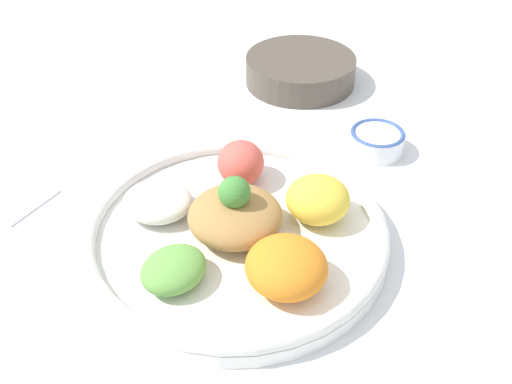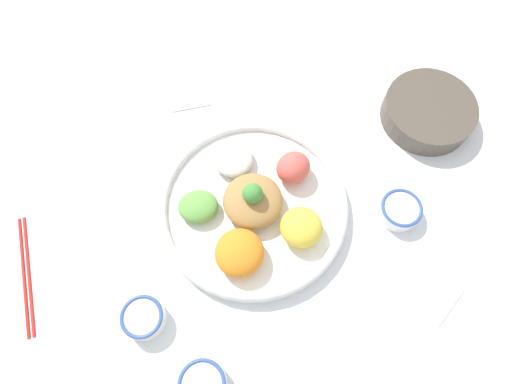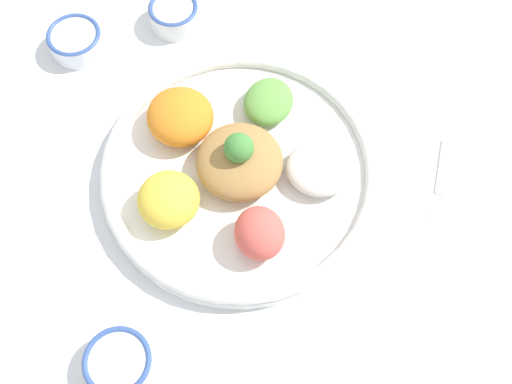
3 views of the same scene
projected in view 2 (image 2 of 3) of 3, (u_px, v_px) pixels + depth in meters
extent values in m
plane|color=white|center=(267.00, 196.00, 0.92)|extent=(2.40, 2.40, 0.00)
cylinder|color=white|center=(253.00, 207.00, 0.90)|extent=(0.40, 0.40, 0.02)
torus|color=white|center=(253.00, 205.00, 0.89)|extent=(0.40, 0.40, 0.02)
ellipsoid|color=#E55B51|center=(293.00, 167.00, 0.90)|extent=(0.10, 0.10, 0.06)
ellipsoid|color=white|center=(233.00, 158.00, 0.92)|extent=(0.12, 0.11, 0.04)
ellipsoid|color=#6BAD4C|center=(198.00, 207.00, 0.87)|extent=(0.07, 0.08, 0.04)
ellipsoid|color=orange|center=(239.00, 253.00, 0.83)|extent=(0.12, 0.12, 0.06)
ellipsoid|color=yellow|center=(301.00, 227.00, 0.85)|extent=(0.12, 0.12, 0.06)
ellipsoid|color=#AD7F47|center=(253.00, 201.00, 0.87)|extent=(0.12, 0.12, 0.05)
sphere|color=#478E3D|center=(253.00, 193.00, 0.84)|extent=(0.04, 0.04, 0.04)
cylinder|color=white|center=(203.00, 384.00, 0.76)|extent=(0.09, 0.09, 0.04)
torus|color=#38569E|center=(202.00, 384.00, 0.75)|extent=(0.09, 0.09, 0.01)
cylinder|color=maroon|center=(202.00, 384.00, 0.75)|extent=(0.07, 0.07, 0.00)
cylinder|color=white|center=(399.00, 211.00, 0.89)|extent=(0.09, 0.09, 0.03)
torus|color=#38569E|center=(402.00, 208.00, 0.88)|extent=(0.09, 0.09, 0.01)
cylinder|color=white|center=(401.00, 208.00, 0.88)|extent=(0.07, 0.07, 0.00)
cylinder|color=white|center=(144.00, 318.00, 0.81)|extent=(0.08, 0.08, 0.04)
torus|color=#38569E|center=(142.00, 317.00, 0.79)|extent=(0.08, 0.08, 0.01)
cylinder|color=white|center=(142.00, 317.00, 0.79)|extent=(0.07, 0.07, 0.00)
cylinder|color=#51473D|center=(428.00, 112.00, 0.98)|extent=(0.21, 0.21, 0.05)
ellipsoid|color=#E0705B|center=(431.00, 107.00, 0.96)|extent=(0.18, 0.18, 0.02)
cylinder|color=red|center=(28.00, 274.00, 0.85)|extent=(0.25, 0.05, 0.01)
cylinder|color=red|center=(23.00, 275.00, 0.85)|extent=(0.25, 0.05, 0.01)
cube|color=silver|center=(449.00, 307.00, 0.83)|extent=(0.07, 0.07, 0.01)
ellipsoid|color=silver|center=(466.00, 283.00, 0.85)|extent=(0.06, 0.06, 0.01)
cube|color=silver|center=(191.00, 106.00, 1.01)|extent=(0.02, 0.09, 0.01)
ellipsoid|color=silver|center=(218.00, 101.00, 1.02)|extent=(0.04, 0.05, 0.01)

